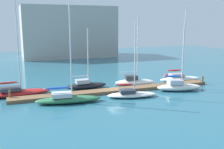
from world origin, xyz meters
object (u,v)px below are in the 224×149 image
sailboat_0 (17,92)px  sailboat_5 (179,86)px  sailboat_1 (68,98)px  harbor_building_distant (68,32)px  sailboat_2 (86,85)px  sailboat_6 (180,78)px  sailboat_3 (131,93)px  sailboat_4 (135,81)px  mooring_buoy_red (166,76)px

sailboat_0 → sailboat_5: bearing=-16.2°
sailboat_0 → sailboat_1: size_ratio=1.04×
sailboat_0 → harbor_building_distant: (14.87, 37.95, 6.25)m
sailboat_0 → sailboat_5: size_ratio=1.28×
sailboat_2 → sailboat_6: bearing=-3.6°
sailboat_3 → sailboat_5: sailboat_3 is taller
sailboat_1 → sailboat_4: 12.20m
sailboat_3 → mooring_buoy_red: size_ratio=15.09×
sailboat_0 → sailboat_2: (9.21, 0.45, 0.00)m
sailboat_6 → harbor_building_distant: 39.96m
sailboat_0 → sailboat_2: bearing=0.6°
sailboat_1 → sailboat_3: (7.87, -0.48, -0.09)m
sailboat_2 → sailboat_6: size_ratio=0.75×
sailboat_2 → harbor_building_distant: (5.66, 37.51, 6.24)m
sailboat_5 → mooring_buoy_red: sailboat_5 is taller
sailboat_3 → harbor_building_distant: (1.60, 43.79, 6.31)m
sailboat_1 → sailboat_2: bearing=64.2°
harbor_building_distant → sailboat_0: bearing=-111.4°
sailboat_2 → sailboat_5: (11.54, -5.64, 0.09)m
sailboat_1 → sailboat_5: size_ratio=1.22×
sailboat_5 → sailboat_1: bearing=-165.8°
sailboat_0 → sailboat_2: 9.22m
sailboat_1 → harbor_building_distant: size_ratio=0.46×
sailboat_5 → mooring_buoy_red: (3.32, 8.26, -0.32)m
sailboat_0 → sailboat_2: sailboat_0 is taller
sailboat_3 → sailboat_4: 6.46m
mooring_buoy_red → sailboat_0: bearing=-172.7°
sailboat_0 → sailboat_4: size_ratio=1.17×
sailboat_2 → sailboat_3: (4.06, -6.28, -0.06)m
sailboat_1 → mooring_buoy_red: bearing=31.8°
sailboat_6 → mooring_buoy_red: (-0.32, 3.42, -0.27)m
sailboat_6 → sailboat_5: bearing=-121.4°
mooring_buoy_red → harbor_building_distant: bearing=104.8°
sailboat_3 → sailboat_6: (11.12, 5.48, 0.09)m
sailboat_3 → sailboat_4: bearing=71.8°
sailboat_2 → mooring_buoy_red: sailboat_2 is taller
sailboat_2 → sailboat_5: bearing=-26.6°
sailboat_1 → sailboat_5: bearing=8.2°
sailboat_3 → mooring_buoy_red: sailboat_3 is taller
sailboat_4 → sailboat_5: 6.54m
sailboat_3 → sailboat_6: sailboat_6 is taller
sailboat_0 → mooring_buoy_red: 24.27m
sailboat_0 → sailboat_4: (16.48, -0.24, 0.08)m
sailboat_2 → harbor_building_distant: harbor_building_distant is taller
sailboat_3 → harbor_building_distant: 44.27m
sailboat_5 → harbor_building_distant: harbor_building_distant is taller
sailboat_0 → sailboat_3: bearing=-25.9°
sailboat_0 → sailboat_4: bearing=-3.0°
sailboat_1 → sailboat_2: 6.94m
sailboat_0 → sailboat_6: (24.39, -0.36, 0.03)m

